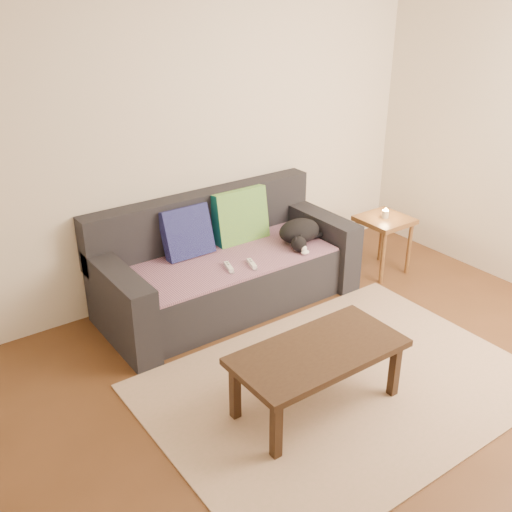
# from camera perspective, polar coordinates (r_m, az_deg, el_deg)

# --- Properties ---
(ground) EXTENTS (4.50, 4.50, 0.00)m
(ground) POSITION_cam_1_polar(r_m,az_deg,el_deg) (4.05, 9.61, -13.26)
(ground) COLOR brown
(ground) RESTS_ON ground
(back_wall) EXTENTS (4.50, 0.04, 2.60)m
(back_wall) POSITION_cam_1_polar(r_m,az_deg,el_deg) (4.91, -6.03, 11.09)
(back_wall) COLOR beige
(back_wall) RESTS_ON ground
(sofa) EXTENTS (2.10, 0.94, 0.87)m
(sofa) POSITION_cam_1_polar(r_m,az_deg,el_deg) (4.91, -3.00, -1.16)
(sofa) COLOR #232328
(sofa) RESTS_ON ground
(throw_blanket) EXTENTS (1.66, 0.74, 0.02)m
(throw_blanket) POSITION_cam_1_polar(r_m,az_deg,el_deg) (4.79, -2.44, -0.27)
(throw_blanket) COLOR #4B2B51
(throw_blanket) RESTS_ON sofa
(cushion_navy) EXTENTS (0.41, 0.22, 0.42)m
(cushion_navy) POSITION_cam_1_polar(r_m,az_deg,el_deg) (4.80, -6.59, 2.25)
(cushion_navy) COLOR #121046
(cushion_navy) RESTS_ON throw_blanket
(cushion_green) EXTENTS (0.49, 0.20, 0.50)m
(cushion_green) POSITION_cam_1_polar(r_m,az_deg,el_deg) (5.05, -1.49, 3.61)
(cushion_green) COLOR #0D564E
(cushion_green) RESTS_ON throw_blanket
(cat) EXTENTS (0.46, 0.42, 0.20)m
(cat) POSITION_cam_1_polar(r_m,az_deg,el_deg) (5.03, 4.17, 2.27)
(cat) COLOR black
(cat) RESTS_ON throw_blanket
(wii_remote_a) EXTENTS (0.08, 0.15, 0.03)m
(wii_remote_a) POSITION_cam_1_polar(r_m,az_deg,el_deg) (4.61, -2.62, -1.05)
(wii_remote_a) COLOR white
(wii_remote_a) RESTS_ON throw_blanket
(wii_remote_b) EXTENTS (0.08, 0.15, 0.03)m
(wii_remote_b) POSITION_cam_1_polar(r_m,az_deg,el_deg) (4.65, -0.41, -0.75)
(wii_remote_b) COLOR white
(wii_remote_b) RESTS_ON throw_blanket
(side_table) EXTENTS (0.42, 0.42, 0.53)m
(side_table) POSITION_cam_1_polar(r_m,az_deg,el_deg) (5.49, 12.10, 2.68)
(side_table) COLOR brown
(side_table) RESTS_ON ground
(candle) EXTENTS (0.06, 0.06, 0.09)m
(candle) POSITION_cam_1_polar(r_m,az_deg,el_deg) (5.44, 12.22, 3.95)
(candle) COLOR beige
(candle) RESTS_ON side_table
(rug) EXTENTS (2.50, 1.80, 0.01)m
(rug) POSITION_cam_1_polar(r_m,az_deg,el_deg) (4.13, 8.13, -12.19)
(rug) COLOR tan
(rug) RESTS_ON ground
(coffee_table) EXTENTS (1.09, 0.54, 0.43)m
(coffee_table) POSITION_cam_1_polar(r_m,az_deg,el_deg) (3.73, 5.94, -9.50)
(coffee_table) COLOR black
(coffee_table) RESTS_ON rug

